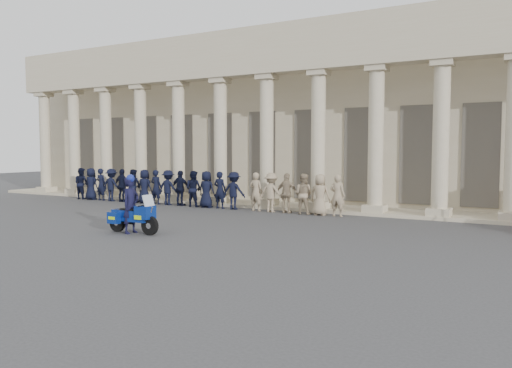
# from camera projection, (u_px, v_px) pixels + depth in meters

# --- Properties ---
(ground) EXTENTS (90.00, 90.00, 0.00)m
(ground) POSITION_uv_depth(u_px,v_px,m) (187.00, 236.00, 16.12)
(ground) COLOR #39393C
(ground) RESTS_ON ground
(building) EXTENTS (40.00, 12.50, 9.00)m
(building) POSITION_uv_depth(u_px,v_px,m) (341.00, 119.00, 28.68)
(building) COLOR tan
(building) RESTS_ON ground
(officer_rank) EXTENTS (15.87, 0.67, 1.76)m
(officer_rank) POSITION_uv_depth(u_px,v_px,m) (187.00, 188.00, 24.49)
(officer_rank) COLOR black
(officer_rank) RESTS_ON ground
(motorcycle) EXTENTS (2.06, 0.84, 1.33)m
(motorcycle) POSITION_uv_depth(u_px,v_px,m) (134.00, 216.00, 16.58)
(motorcycle) COLOR black
(motorcycle) RESTS_ON ground
(rider) EXTENTS (0.46, 0.69, 1.98)m
(rider) POSITION_uv_depth(u_px,v_px,m) (131.00, 204.00, 16.61)
(rider) COLOR black
(rider) RESTS_ON ground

